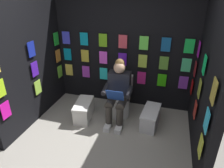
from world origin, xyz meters
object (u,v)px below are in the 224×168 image
object	(u,v)px
toilet	(121,99)
person_reading	(118,92)
comic_longbox_near	(150,118)
comic_longbox_far	(84,110)

from	to	relation	value
toilet	person_reading	distance (m)	0.35
toilet	person_reading	world-z (taller)	person_reading
person_reading	comic_longbox_near	bearing A→B (deg)	178.02
comic_longbox_near	comic_longbox_far	distance (m)	1.27
person_reading	comic_longbox_far	size ratio (longest dim) A/B	1.88
toilet	comic_longbox_far	size ratio (longest dim) A/B	1.22
comic_longbox_near	person_reading	bearing A→B (deg)	4.34
toilet	person_reading	bearing A→B (deg)	89.86
person_reading	comic_longbox_far	xyz separation A→B (m)	(0.65, 0.13, -0.43)
toilet	person_reading	size ratio (longest dim) A/B	0.65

